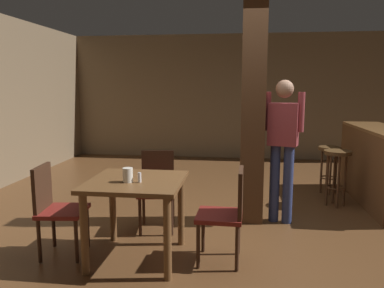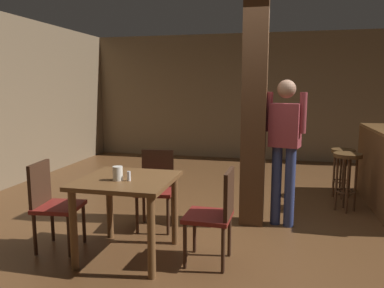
{
  "view_description": "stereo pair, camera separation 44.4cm",
  "coord_description": "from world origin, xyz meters",
  "px_view_note": "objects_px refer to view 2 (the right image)",
  "views": [
    {
      "loc": [
        -0.11,
        -4.15,
        1.65
      ],
      "look_at": [
        -0.67,
        0.21,
        0.97
      ],
      "focal_mm": 35.0,
      "sensor_mm": 36.0,
      "label": 1
    },
    {
      "loc": [
        0.33,
        -4.07,
        1.65
      ],
      "look_at": [
        -0.67,
        0.21,
        0.97
      ],
      "focal_mm": 35.0,
      "sensor_mm": 36.0,
      "label": 2
    }
  ],
  "objects_px": {
    "bar_stool_mid": "(343,162)",
    "bar_stool_near": "(347,168)",
    "chair_east": "(216,211)",
    "standing_person": "(285,142)",
    "salt_shaker": "(129,176)",
    "chair_north": "(156,185)",
    "napkin_cup": "(118,173)",
    "chair_west": "(52,201)",
    "dining_table": "(127,193)"
  },
  "relations": [
    {
      "from": "bar_stool_near",
      "to": "bar_stool_mid",
      "type": "xyz_separation_m",
      "value": [
        0.04,
        0.63,
        -0.04
      ]
    },
    {
      "from": "chair_west",
      "to": "chair_north",
      "type": "relative_size",
      "value": 1.0
    },
    {
      "from": "napkin_cup",
      "to": "bar_stool_mid",
      "type": "height_order",
      "value": "napkin_cup"
    },
    {
      "from": "dining_table",
      "to": "chair_west",
      "type": "relative_size",
      "value": 0.99
    },
    {
      "from": "bar_stool_mid",
      "to": "dining_table",
      "type": "bearing_deg",
      "value": -132.54
    },
    {
      "from": "napkin_cup",
      "to": "bar_stool_mid",
      "type": "xyz_separation_m",
      "value": [
        2.38,
        2.63,
        -0.3
      ]
    },
    {
      "from": "chair_north",
      "to": "standing_person",
      "type": "distance_m",
      "value": 1.57
    },
    {
      "from": "salt_shaker",
      "to": "standing_person",
      "type": "height_order",
      "value": "standing_person"
    },
    {
      "from": "bar_stool_mid",
      "to": "salt_shaker",
      "type": "bearing_deg",
      "value": -130.83
    },
    {
      "from": "chair_east",
      "to": "chair_north",
      "type": "relative_size",
      "value": 1.0
    },
    {
      "from": "dining_table",
      "to": "bar_stool_near",
      "type": "distance_m",
      "value": 2.98
    },
    {
      "from": "chair_north",
      "to": "napkin_cup",
      "type": "relative_size",
      "value": 6.74
    },
    {
      "from": "bar_stool_near",
      "to": "napkin_cup",
      "type": "bearing_deg",
      "value": -139.45
    },
    {
      "from": "standing_person",
      "to": "bar_stool_near",
      "type": "xyz_separation_m",
      "value": [
        0.82,
        0.73,
        -0.42
      ]
    },
    {
      "from": "napkin_cup",
      "to": "standing_person",
      "type": "bearing_deg",
      "value": 39.99
    },
    {
      "from": "chair_west",
      "to": "salt_shaker",
      "type": "distance_m",
      "value": 0.92
    },
    {
      "from": "chair_east",
      "to": "salt_shaker",
      "type": "xyz_separation_m",
      "value": [
        -0.8,
        -0.12,
        0.32
      ]
    },
    {
      "from": "dining_table",
      "to": "chair_east",
      "type": "bearing_deg",
      "value": 2.2
    },
    {
      "from": "bar_stool_mid",
      "to": "chair_east",
      "type": "bearing_deg",
      "value": -120.39
    },
    {
      "from": "napkin_cup",
      "to": "bar_stool_mid",
      "type": "relative_size",
      "value": 0.18
    },
    {
      "from": "napkin_cup",
      "to": "bar_stool_near",
      "type": "bearing_deg",
      "value": 40.55
    },
    {
      "from": "chair_west",
      "to": "bar_stool_near",
      "type": "xyz_separation_m",
      "value": [
        3.09,
        1.95,
        0.08
      ]
    },
    {
      "from": "chair_north",
      "to": "napkin_cup",
      "type": "distance_m",
      "value": 0.96
    },
    {
      "from": "chair_west",
      "to": "napkin_cup",
      "type": "relative_size",
      "value": 6.74
    },
    {
      "from": "chair_north",
      "to": "bar_stool_near",
      "type": "xyz_separation_m",
      "value": [
        2.27,
        1.1,
        0.08
      ]
    },
    {
      "from": "chair_north",
      "to": "bar_stool_near",
      "type": "relative_size",
      "value": 1.14
    },
    {
      "from": "chair_north",
      "to": "bar_stool_mid",
      "type": "relative_size",
      "value": 1.22
    },
    {
      "from": "dining_table",
      "to": "chair_east",
      "type": "relative_size",
      "value": 0.99
    },
    {
      "from": "chair_east",
      "to": "napkin_cup",
      "type": "relative_size",
      "value": 6.74
    },
    {
      "from": "bar_stool_near",
      "to": "bar_stool_mid",
      "type": "distance_m",
      "value": 0.64
    },
    {
      "from": "salt_shaker",
      "to": "bar_stool_near",
      "type": "bearing_deg",
      "value": 41.84
    },
    {
      "from": "dining_table",
      "to": "salt_shaker",
      "type": "height_order",
      "value": "salt_shaker"
    },
    {
      "from": "salt_shaker",
      "to": "napkin_cup",
      "type": "bearing_deg",
      "value": -177.47
    },
    {
      "from": "chair_west",
      "to": "napkin_cup",
      "type": "xyz_separation_m",
      "value": [
        0.75,
        -0.05,
        0.34
      ]
    },
    {
      "from": "chair_east",
      "to": "bar_stool_near",
      "type": "bearing_deg",
      "value": 52.7
    },
    {
      "from": "bar_stool_near",
      "to": "bar_stool_mid",
      "type": "relative_size",
      "value": 1.07
    },
    {
      "from": "salt_shaker",
      "to": "bar_stool_mid",
      "type": "xyz_separation_m",
      "value": [
        2.27,
        2.63,
        -0.28
      ]
    },
    {
      "from": "dining_table",
      "to": "chair_west",
      "type": "distance_m",
      "value": 0.81
    },
    {
      "from": "chair_north",
      "to": "standing_person",
      "type": "xyz_separation_m",
      "value": [
        1.45,
        0.37,
        0.5
      ]
    },
    {
      "from": "bar_stool_mid",
      "to": "bar_stool_near",
      "type": "bearing_deg",
      "value": -93.87
    },
    {
      "from": "dining_table",
      "to": "salt_shaker",
      "type": "distance_m",
      "value": 0.22
    },
    {
      "from": "chair_east",
      "to": "bar_stool_mid",
      "type": "height_order",
      "value": "chair_east"
    },
    {
      "from": "chair_east",
      "to": "standing_person",
      "type": "height_order",
      "value": "standing_person"
    },
    {
      "from": "chair_west",
      "to": "salt_shaker",
      "type": "xyz_separation_m",
      "value": [
        0.86,
        -0.05,
        0.32
      ]
    },
    {
      "from": "chair_north",
      "to": "salt_shaker",
      "type": "height_order",
      "value": "chair_north"
    },
    {
      "from": "chair_east",
      "to": "chair_north",
      "type": "bearing_deg",
      "value": 137.48
    },
    {
      "from": "chair_north",
      "to": "napkin_cup",
      "type": "bearing_deg",
      "value": -94.45
    },
    {
      "from": "salt_shaker",
      "to": "bar_stool_near",
      "type": "height_order",
      "value": "salt_shaker"
    },
    {
      "from": "chair_north",
      "to": "standing_person",
      "type": "height_order",
      "value": "standing_person"
    },
    {
      "from": "napkin_cup",
      "to": "salt_shaker",
      "type": "height_order",
      "value": "napkin_cup"
    }
  ]
}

